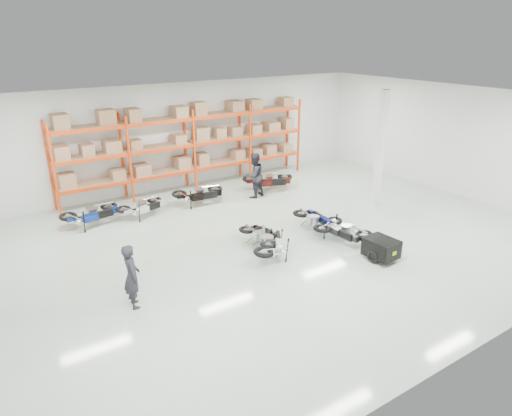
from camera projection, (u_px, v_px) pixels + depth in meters
room at (278, 174)px, 14.43m from camera, size 18.00×18.00×18.00m
pallet_rack at (189, 137)px, 19.46m from camera, size 11.28×0.98×3.62m
structural_column at (380, 150)px, 17.48m from camera, size 0.25×0.25×4.50m
moto_blue_centre at (316, 217)px, 15.61m from camera, size 1.13×1.84×1.11m
moto_silver_left at (270, 239)px, 13.97m from camera, size 1.70×1.98×1.16m
moto_black_far_left at (262, 233)px, 14.49m from camera, size 0.83×1.60×1.02m
moto_touring_right at (344, 227)px, 14.92m from camera, size 0.86×1.69×1.08m
trailer at (381, 248)px, 13.72m from camera, size 0.84×1.59×0.66m
moto_back_a at (91, 210)px, 16.16m from camera, size 1.94×1.18×1.17m
moto_back_b at (142, 204)px, 16.96m from camera, size 1.79×1.21×1.06m
moto_back_c at (199, 191)px, 18.16m from camera, size 1.92×1.16×1.17m
moto_back_d at (269, 177)px, 19.75m from camera, size 2.12×1.59×1.24m
person_left at (132, 276)px, 11.23m from camera, size 0.47×0.66×1.69m
person_back at (254, 175)px, 18.79m from camera, size 1.05×0.90×1.88m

